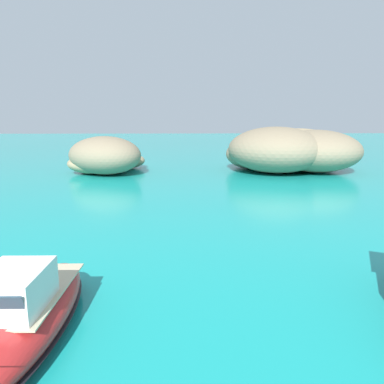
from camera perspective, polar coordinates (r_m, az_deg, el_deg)
islet_large at (r=58.43m, az=15.14°, el=6.24°), size 22.91×27.29×6.62m
islet_small at (r=54.34m, az=-13.33°, el=5.15°), size 14.39×17.01×5.34m
motorboat_red at (r=14.68m, az=-24.79°, el=-17.14°), size 3.07×9.65×2.82m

